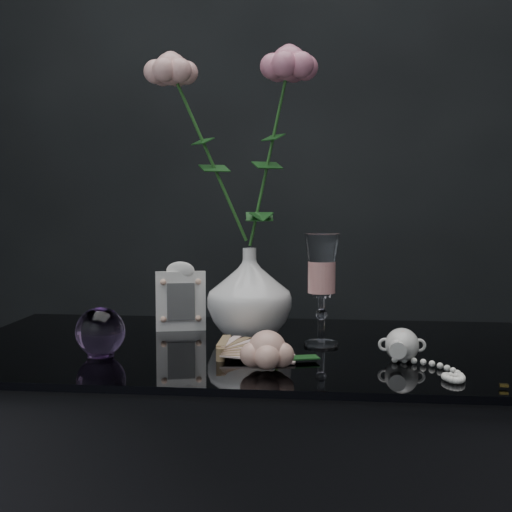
# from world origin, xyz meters

# --- Properties ---
(vase) EXTENTS (0.21, 0.21, 0.17)m
(vase) POSITION_xyz_m (-0.01, 0.14, 0.85)
(vase) COLOR white
(vase) RESTS_ON table
(wine_glass) EXTENTS (0.07, 0.07, 0.20)m
(wine_glass) POSITION_xyz_m (0.13, 0.06, 0.86)
(wine_glass) COLOR white
(wine_glass) RESTS_ON table
(picture_frame) EXTENTS (0.12, 0.10, 0.14)m
(picture_frame) POSITION_xyz_m (-0.15, 0.18, 0.83)
(picture_frame) COLOR white
(picture_frame) RESTS_ON table
(paperweight) EXTENTS (0.10, 0.10, 0.08)m
(paperweight) POSITION_xyz_m (-0.24, -0.06, 0.80)
(paperweight) COLOR #A778C4
(paperweight) RESTS_ON table
(paper_fan) EXTENTS (0.30, 0.26, 0.03)m
(paper_fan) POSITION_xyz_m (-0.03, -0.07, 0.77)
(paper_fan) COLOR #F6E0C5
(paper_fan) RESTS_ON table
(loose_rose) EXTENTS (0.18, 0.21, 0.06)m
(loose_rose) POSITION_xyz_m (0.05, -0.13, 0.79)
(loose_rose) COLOR #E7AA95
(loose_rose) RESTS_ON table
(pearl_jar) EXTENTS (0.19, 0.20, 0.06)m
(pearl_jar) POSITION_xyz_m (0.26, -0.04, 0.79)
(pearl_jar) COLOR silver
(pearl_jar) RESTS_ON table
(roses) EXTENTS (0.30, 0.13, 0.44)m
(roses) POSITION_xyz_m (-0.03, 0.14, 1.14)
(roses) COLOR #F8ABA4
(roses) RESTS_ON vase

